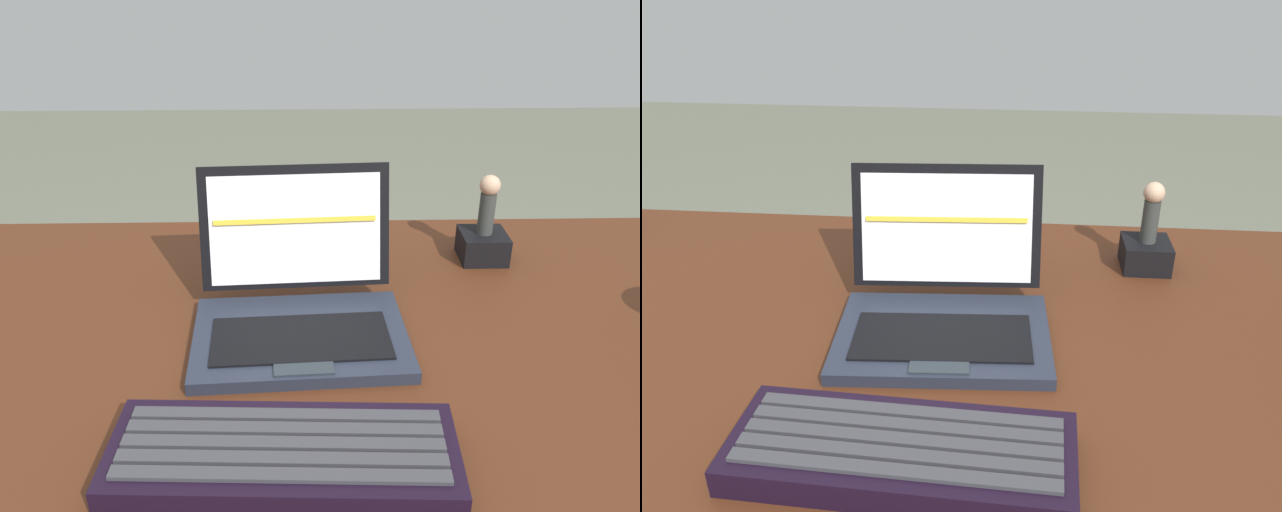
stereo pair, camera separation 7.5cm
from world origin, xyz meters
TOP-DOWN VIEW (x-y plane):
  - desk at (0.00, 0.00)m, footprint 1.51×0.73m
  - laptop_front at (0.03, 0.01)m, footprint 0.28×0.24m
  - external_keyboard at (0.02, -0.23)m, footprint 0.34×0.14m
  - figurine_stand at (0.32, 0.21)m, footprint 0.07×0.07m
  - figurine at (0.32, 0.21)m, footprint 0.03×0.03m

SIDE VIEW (x-z plane):
  - desk at x=0.00m, z-range 0.26..0.98m
  - external_keyboard at x=0.02m, z-range 0.72..0.75m
  - figurine_stand at x=0.32m, z-range 0.72..0.76m
  - laptop_front at x=0.03m, z-range 0.66..0.85m
  - figurine at x=0.32m, z-range 0.77..0.86m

